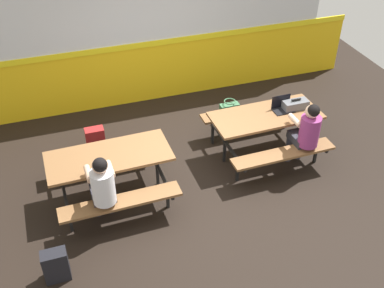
# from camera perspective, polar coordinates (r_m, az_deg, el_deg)

# --- Properties ---
(ground_plane) EXTENTS (10.00, 10.00, 0.02)m
(ground_plane) POSITION_cam_1_polar(r_m,az_deg,el_deg) (7.26, 0.20, -3.91)
(ground_plane) COLOR black
(accent_backdrop) EXTENTS (8.00, 0.14, 2.60)m
(accent_backdrop) POSITION_cam_1_polar(r_m,az_deg,el_deg) (8.62, -5.17, 12.79)
(accent_backdrop) COLOR yellow
(accent_backdrop) RESTS_ON ground
(picnic_table_left) EXTENTS (1.73, 1.58, 0.74)m
(picnic_table_left) POSITION_cam_1_polar(r_m,az_deg,el_deg) (6.65, -9.96, -2.48)
(picnic_table_left) COLOR brown
(picnic_table_left) RESTS_ON ground
(picnic_table_right) EXTENTS (1.73, 1.58, 0.74)m
(picnic_table_right) POSITION_cam_1_polar(r_m,az_deg,el_deg) (7.46, 8.86, 2.49)
(picnic_table_right) COLOR brown
(picnic_table_right) RESTS_ON ground
(student_nearer) EXTENTS (0.37, 0.53, 1.21)m
(student_nearer) POSITION_cam_1_polar(r_m,az_deg,el_deg) (6.12, -10.84, -4.99)
(student_nearer) COLOR #2D2D38
(student_nearer) RESTS_ON ground
(student_further) EXTENTS (0.37, 0.53, 1.21)m
(student_further) POSITION_cam_1_polar(r_m,az_deg,el_deg) (7.18, 13.72, 1.58)
(student_further) COLOR #2D2D38
(student_further) RESTS_ON ground
(laptop_dark) EXTENTS (0.32, 0.23, 0.22)m
(laptop_dark) POSITION_cam_1_polar(r_m,az_deg,el_deg) (7.51, 10.94, 4.41)
(laptop_dark) COLOR black
(laptop_dark) RESTS_ON picnic_table_right
(toolbox_grey) EXTENTS (0.40, 0.18, 0.18)m
(toolbox_grey) POSITION_cam_1_polar(r_m,az_deg,el_deg) (7.57, 12.46, 4.68)
(toolbox_grey) COLOR #595B60
(toolbox_grey) RESTS_ON picnic_table_right
(backpack_dark) EXTENTS (0.30, 0.22, 0.44)m
(backpack_dark) POSITION_cam_1_polar(r_m,az_deg,el_deg) (5.99, -16.22, -13.98)
(backpack_dark) COLOR black
(backpack_dark) RESTS_ON ground
(tote_bag_bright) EXTENTS (0.34, 0.21, 0.43)m
(tote_bag_bright) POSITION_cam_1_polar(r_m,az_deg,el_deg) (8.38, 4.55, 3.86)
(tote_bag_bright) COLOR #3F724C
(tote_bag_bright) RESTS_ON ground
(satchel_spare) EXTENTS (0.30, 0.22, 0.44)m
(satchel_spare) POSITION_cam_1_polar(r_m,az_deg,el_deg) (7.77, -11.65, 0.47)
(satchel_spare) COLOR maroon
(satchel_spare) RESTS_ON ground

